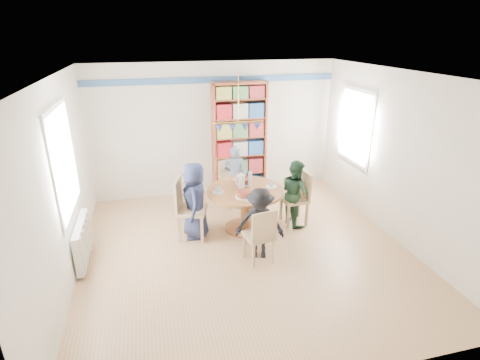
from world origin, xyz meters
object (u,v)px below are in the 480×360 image
object	(u,v)px
chair_far	(231,181)
person_far	(235,177)
chair_near	(261,234)
person_right	(295,193)
dining_table	(245,200)
person_left	(195,201)
person_near	(260,224)
bookshelf	(239,140)
chair_right	(299,195)
radiator	(83,241)
chair_left	(186,206)

from	to	relation	value
chair_far	person_far	distance (m)	0.18
chair_near	person_far	size ratio (longest dim) A/B	0.71
chair_near	chair_far	bearing A→B (deg)	89.35
person_right	person_far	world-z (taller)	person_far
dining_table	person_left	world-z (taller)	person_left
person_near	bookshelf	size ratio (longest dim) A/B	0.49
bookshelf	person_far	bearing A→B (deg)	-110.05
chair_far	person_far	bearing A→B (deg)	-63.16
chair_right	person_right	world-z (taller)	person_right
dining_table	person_right	world-z (taller)	person_right
bookshelf	radiator	bearing A→B (deg)	-144.70
radiator	bookshelf	world-z (taller)	bookshelf
radiator	person_right	bearing A→B (deg)	6.26
chair_far	bookshelf	size ratio (longest dim) A/B	0.39
person_far	chair_right	bearing A→B (deg)	152.84
dining_table	chair_near	distance (m)	1.06
dining_table	bookshelf	distance (m)	1.78
dining_table	chair_right	size ratio (longest dim) A/B	1.34
dining_table	person_near	xyz separation A→B (m)	(-0.01, -0.88, 0.01)
person_left	chair_right	bearing A→B (deg)	96.72
person_right	dining_table	bearing A→B (deg)	79.04
radiator	person_left	world-z (taller)	person_left
person_far	bookshelf	bearing A→B (deg)	-93.13
chair_left	person_near	bearing A→B (deg)	-40.46
radiator	dining_table	world-z (taller)	dining_table
dining_table	person_left	bearing A→B (deg)	-178.07
person_left	person_near	bearing A→B (deg)	50.30
person_near	chair_far	bearing A→B (deg)	108.08
person_left	bookshelf	xyz separation A→B (m)	(1.16, 1.68, 0.49)
chair_right	person_near	xyz separation A→B (m)	(-1.00, -0.90, 0.03)
chair_right	person_right	distance (m)	0.10
person_far	person_near	world-z (taller)	person_far
chair_right	person_left	bearing A→B (deg)	-178.48
chair_far	chair_right	bearing A→B (deg)	-45.80
dining_table	person_near	bearing A→B (deg)	-90.34
person_right	person_far	distance (m)	1.28
dining_table	chair_left	world-z (taller)	chair_left
chair_far	person_right	size ratio (longest dim) A/B	0.77
person_right	person_near	bearing A→B (deg)	123.10
dining_table	chair_right	distance (m)	0.99
dining_table	person_right	size ratio (longest dim) A/B	1.09
radiator	chair_left	size ratio (longest dim) A/B	0.96
chair_far	person_far	size ratio (longest dim) A/B	0.73
person_right	bookshelf	size ratio (longest dim) A/B	0.51
radiator	person_right	world-z (taller)	person_right
chair_left	bookshelf	distance (m)	2.20
person_far	chair_near	bearing A→B (deg)	104.51
chair_left	person_left	distance (m)	0.16
person_near	chair_near	bearing A→B (deg)	-83.53
radiator	chair_left	distance (m)	1.63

